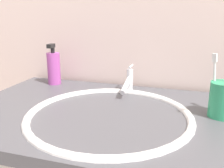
{
  "coord_description": "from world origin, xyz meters",
  "views": [
    {
      "loc": [
        0.21,
        -0.71,
        1.21
      ],
      "look_at": [
        -0.01,
        -0.0,
        1.0
      ],
      "focal_mm": 41.4,
      "sensor_mm": 36.0,
      "label": 1
    }
  ],
  "objects": [
    {
      "name": "toothbrush_cup",
      "position": [
        0.31,
        0.06,
        0.96
      ],
      "size": [
        0.08,
        0.08,
        0.1
      ],
      "primitive_type": "cylinder",
      "color": "#2D9966",
      "rests_on": "vanity_counter"
    },
    {
      "name": "soap_dispenser",
      "position": [
        -0.34,
        0.23,
        0.98
      ],
      "size": [
        0.05,
        0.06,
        0.17
      ],
      "color": "#B24CA5",
      "rests_on": "vanity_counter"
    },
    {
      "name": "sink_basin",
      "position": [
        -0.01,
        -0.03,
        0.87
      ],
      "size": [
        0.5,
        0.5,
        0.11
      ],
      "color": "white",
      "rests_on": "vanity_counter"
    },
    {
      "name": "faucet",
      "position": [
        -0.01,
        0.2,
        0.95
      ],
      "size": [
        0.02,
        0.15,
        0.1
      ],
      "color": "silver",
      "rests_on": "sink_basin"
    },
    {
      "name": "toothbrush_white",
      "position": [
        0.28,
        0.07,
        1.01
      ],
      "size": [
        0.03,
        0.02,
        0.18
      ],
      "color": "white",
      "rests_on": "toothbrush_cup"
    },
    {
      "name": "tiled_wall_back",
      "position": [
        0.0,
        0.34,
        1.2
      ],
      "size": [
        2.17,
        0.04,
        2.4
      ],
      "primitive_type": "cube",
      "color": "beige",
      "rests_on": "ground"
    }
  ]
}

